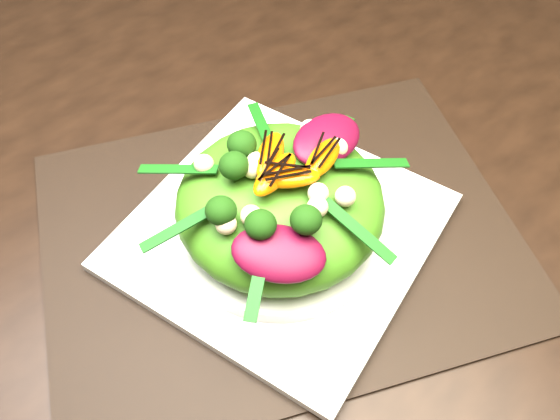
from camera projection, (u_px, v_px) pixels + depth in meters
floor at (289, 349)px, 1.34m from camera, size 4.00×4.00×0.01m
dining_table at (296, 112)px, 0.75m from camera, size 1.60×0.90×0.75m
placemat at (280, 235)px, 0.61m from camera, size 0.58×0.52×0.00m
plate_base at (280, 231)px, 0.61m from camera, size 0.35×0.35×0.01m
salad_bowl at (280, 224)px, 0.60m from camera, size 0.28×0.28×0.02m
lettuce_mound at (280, 203)px, 0.57m from camera, size 0.21×0.21×0.08m
radicchio_leaf at (327, 139)px, 0.57m from camera, size 0.09×0.06×0.02m
orange_segment at (268, 163)px, 0.54m from camera, size 0.06×0.03×0.01m
broccoli_floret at (211, 173)px, 0.53m from camera, size 0.04×0.04×0.04m
macadamia_nut at (323, 179)px, 0.53m from camera, size 0.02×0.02×0.02m
balsamic_drizzle at (268, 157)px, 0.53m from camera, size 0.04×0.01×0.00m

